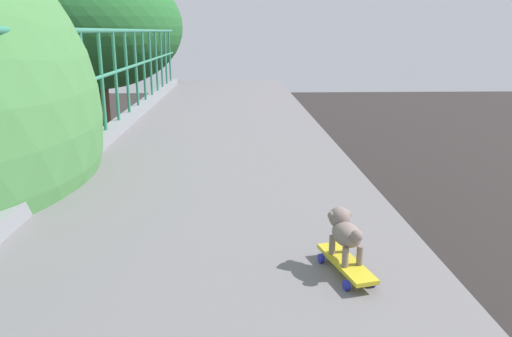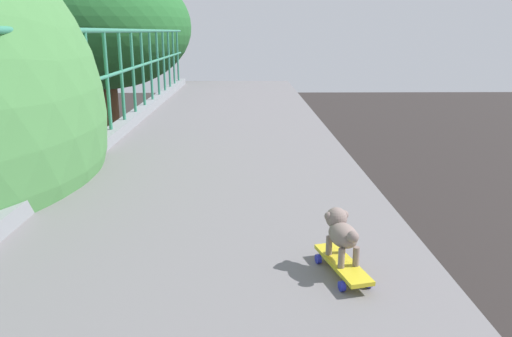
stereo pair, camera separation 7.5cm
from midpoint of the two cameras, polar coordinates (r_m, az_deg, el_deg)
name	(u,v)px [view 1 (the left image)]	position (r m, az deg, el deg)	size (l,w,h in m)	color
car_blue_seventh	(57,226)	(18.14, -22.05, -6.16)	(1.80, 4.17, 1.53)	navy
city_bus	(59,132)	(28.26, -21.72, 3.88)	(2.61, 10.69, 3.36)	white
roadside_tree_far	(95,29)	(15.80, -18.14, 15.03)	(5.09, 5.09, 8.98)	brown
roadside_tree_farthest	(92,11)	(16.11, -18.46, 16.84)	(3.62, 3.62, 9.22)	#4C3720
toy_skateboard	(346,264)	(2.88, 9.54, -10.74)	(0.27, 0.53, 0.08)	gold
small_dog	(345,230)	(2.85, 9.39, -7.01)	(0.20, 0.33, 0.28)	gray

